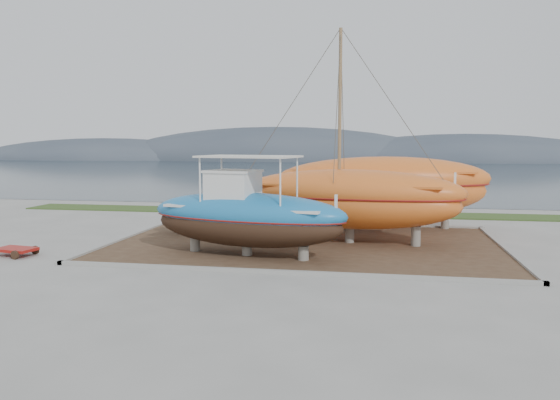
% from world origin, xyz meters
% --- Properties ---
extents(ground, '(140.00, 140.00, 0.00)m').
position_xyz_m(ground, '(0.00, 0.00, 0.00)').
color(ground, gray).
rests_on(ground, ground).
extents(dirt_patch, '(18.00, 12.00, 0.06)m').
position_xyz_m(dirt_patch, '(0.00, 4.00, 0.03)').
color(dirt_patch, '#422D1E').
rests_on(dirt_patch, ground).
extents(curb_frame, '(18.60, 12.60, 0.15)m').
position_xyz_m(curb_frame, '(0.00, 4.00, 0.07)').
color(curb_frame, gray).
rests_on(curb_frame, ground).
extents(grass_strip, '(44.00, 3.00, 0.08)m').
position_xyz_m(grass_strip, '(0.00, 15.50, 0.04)').
color(grass_strip, '#284219').
rests_on(grass_strip, ground).
extents(sea, '(260.00, 100.00, 0.04)m').
position_xyz_m(sea, '(0.00, 70.00, 0.00)').
color(sea, '#17242E').
rests_on(sea, ground).
extents(mountain_ridge, '(200.00, 36.00, 20.00)m').
position_xyz_m(mountain_ridge, '(0.00, 125.00, 0.00)').
color(mountain_ridge, '#333D49').
rests_on(mountain_ridge, ground).
extents(blue_caique, '(9.26, 4.52, 4.27)m').
position_xyz_m(blue_caique, '(-2.10, 0.73, 2.20)').
color(blue_caique, '#1C71B1').
rests_on(blue_caique, dirt_patch).
extents(white_dinghy, '(4.70, 3.19, 1.32)m').
position_xyz_m(white_dinghy, '(-5.79, 6.14, 0.72)').
color(white_dinghy, silver).
rests_on(white_dinghy, dirt_patch).
extents(orange_sailboat, '(11.09, 4.43, 10.15)m').
position_xyz_m(orange_sailboat, '(2.07, 4.53, 5.13)').
color(orange_sailboat, '#D26020').
rests_on(orange_sailboat, dirt_patch).
extents(orange_bare_hull, '(12.44, 5.91, 3.92)m').
position_xyz_m(orange_bare_hull, '(3.73, 9.06, 2.02)').
color(orange_bare_hull, '#D26020').
rests_on(orange_bare_hull, dirt_patch).
extents(red_trailer, '(2.63, 1.61, 0.35)m').
position_xyz_m(red_trailer, '(-11.95, -0.92, 0.17)').
color(red_trailer, '#AB1913').
rests_on(red_trailer, ground).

